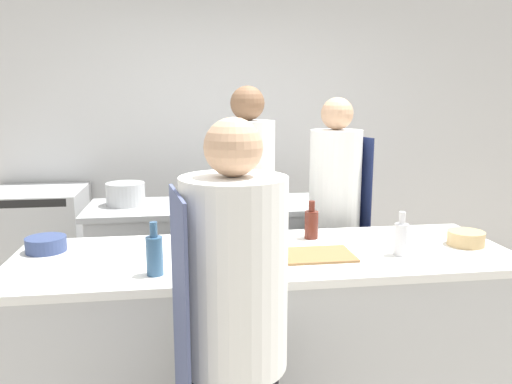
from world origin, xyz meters
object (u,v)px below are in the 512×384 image
object	(u,v)px
bottle_olive_oil	(401,238)
bowl_ceramic_blue	(46,244)
bottle_wine	(276,243)
cup	(243,264)
bottle_cooking_oil	(311,223)
bowl_prep_small	(263,234)
stockpot	(126,194)
chef_at_stove	(334,226)
oven_range	(39,249)
chef_at_pass_far	(247,226)
bottle_vinegar	(155,254)
bowl_mixing_large	(466,238)
chef_at_prep_near	(234,348)

from	to	relation	value
bottle_olive_oil	bowl_ceramic_blue	size ratio (longest dim) A/B	1.10
bottle_wine	cup	xyz separation A→B (m)	(-0.16, -0.09, -0.06)
bottle_wine	bottle_cooking_oil	bearing A→B (deg)	57.22
bottle_wine	bowl_prep_small	distance (m)	0.45
stockpot	cup	bearing A→B (deg)	-66.65
bottle_cooking_oil	chef_at_stove	bearing A→B (deg)	59.82
oven_range	bowl_ceramic_blue	distance (m)	1.69
chef_at_pass_far	bottle_cooking_oil	size ratio (longest dim) A/B	8.33
bottle_vinegar	bowl_mixing_large	xyz separation A→B (m)	(1.63, 0.23, -0.06)
oven_range	bowl_ceramic_blue	world-z (taller)	bowl_ceramic_blue
oven_range	chef_at_stove	xyz separation A→B (m)	(2.19, -1.01, 0.37)
chef_at_stove	cup	distance (m)	1.27
bottle_cooking_oil	bowl_mixing_large	bearing A→B (deg)	-17.42
cup	stockpot	xyz separation A→B (m)	(-0.68, 1.59, 0.03)
chef_at_prep_near	chef_at_stove	xyz separation A→B (m)	(0.82, 1.47, 0.04)
chef_at_prep_near	stockpot	xyz separation A→B (m)	(-0.60, 2.02, 0.20)
oven_range	bowl_prep_small	distance (m)	2.26
bottle_olive_oil	cup	distance (m)	0.84
bowl_prep_small	cup	size ratio (longest dim) A/B	2.16
chef_at_prep_near	bottle_wine	bearing A→B (deg)	-33.37
bowl_mixing_large	oven_range	bearing A→B (deg)	146.97
stockpot	bowl_ceramic_blue	bearing A→B (deg)	-104.39
bottle_cooking_oil	bottle_olive_oil	bearing A→B (deg)	-44.14
chef_at_prep_near	bowl_ceramic_blue	distance (m)	1.29
bottle_cooking_oil	bowl_prep_small	distance (m)	0.28
bottle_cooking_oil	bowl_ceramic_blue	world-z (taller)	bottle_cooking_oil
chef_at_pass_far	bottle_cooking_oil	world-z (taller)	chef_at_pass_far
bottle_vinegar	bottle_wine	world-z (taller)	bottle_wine
bowl_ceramic_blue	stockpot	world-z (taller)	stockpot
bottle_vinegar	stockpot	bearing A→B (deg)	100.91
chef_at_stove	bottle_cooking_oil	xyz separation A→B (m)	(-0.29, -0.49, 0.16)
oven_range	bottle_vinegar	world-z (taller)	bottle_vinegar
bottle_vinegar	bowl_ceramic_blue	distance (m)	0.72
chef_at_pass_far	bottle_vinegar	bearing A→B (deg)	150.90
chef_at_prep_near	bottle_cooking_oil	world-z (taller)	chef_at_prep_near
chef_at_prep_near	bowl_mixing_large	world-z (taller)	chef_at_prep_near
bottle_cooking_oil	cup	size ratio (longest dim) A/B	2.06
bottle_vinegar	bottle_wine	size ratio (longest dim) A/B	0.85
bowl_mixing_large	bowl_ceramic_blue	size ratio (longest dim) A/B	0.95
bottle_olive_oil	oven_range	bearing A→B (deg)	140.67
bowl_mixing_large	stockpot	distance (m)	2.32
bowl_mixing_large	bowl_prep_small	size ratio (longest dim) A/B	0.85
chef_at_prep_near	bottle_cooking_oil	distance (m)	1.13
bottle_olive_oil	chef_at_stove	bearing A→B (deg)	95.53
chef_at_stove	bottle_olive_oil	size ratio (longest dim) A/B	7.72
bowl_mixing_large	bowl_prep_small	world-z (taller)	bowl_mixing_large
bowl_mixing_large	bottle_wine	bearing A→B (deg)	-169.78
chef_at_stove	bottle_cooking_oil	world-z (taller)	chef_at_stove
chef_at_stove	bottle_vinegar	distance (m)	1.49
bottle_cooking_oil	bowl_prep_small	xyz separation A→B (m)	(-0.28, -0.00, -0.05)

